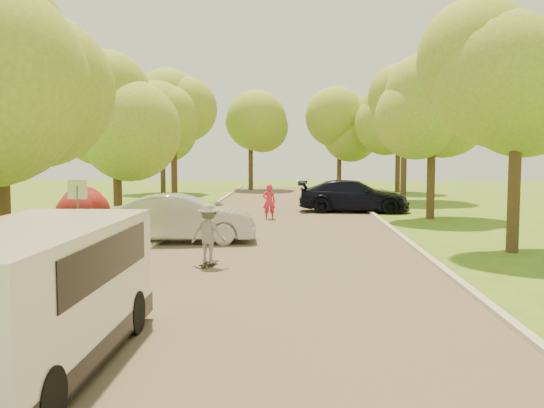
# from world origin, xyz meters

# --- Properties ---
(ground) EXTENTS (100.00, 100.00, 0.00)m
(ground) POSITION_xyz_m (0.00, 0.00, 0.00)
(ground) COLOR #3C6B19
(ground) RESTS_ON ground
(road) EXTENTS (8.00, 60.00, 0.01)m
(road) POSITION_xyz_m (0.00, 8.00, 0.01)
(road) COLOR #4C4438
(road) RESTS_ON ground
(curb_left) EXTENTS (0.18, 60.00, 0.12)m
(curb_left) POSITION_xyz_m (-4.05, 8.00, 0.06)
(curb_left) COLOR #B2AD9E
(curb_left) RESTS_ON ground
(curb_right) EXTENTS (0.18, 60.00, 0.12)m
(curb_right) POSITION_xyz_m (4.05, 8.00, 0.06)
(curb_right) COLOR #B2AD9E
(curb_right) RESTS_ON ground
(street_sign) EXTENTS (0.55, 0.06, 2.17)m
(street_sign) POSITION_xyz_m (-5.80, 4.00, 1.56)
(street_sign) COLOR #59595E
(street_sign) RESTS_ON ground
(red_shrub) EXTENTS (1.70, 1.70, 1.95)m
(red_shrub) POSITION_xyz_m (-6.30, 5.50, 1.10)
(red_shrub) COLOR #382619
(red_shrub) RESTS_ON ground
(tree_l_mida) EXTENTS (4.71, 4.60, 7.39)m
(tree_l_mida) POSITION_xyz_m (-6.30, 1.00, 5.17)
(tree_l_mida) COLOR #382619
(tree_l_mida) RESTS_ON ground
(tree_l_midb) EXTENTS (4.30, 4.20, 6.62)m
(tree_l_midb) POSITION_xyz_m (-6.81, 12.00, 4.59)
(tree_l_midb) COLOR #382619
(tree_l_midb) RESTS_ON ground
(tree_l_far) EXTENTS (4.92, 4.80, 7.79)m
(tree_l_far) POSITION_xyz_m (-6.39, 22.00, 5.47)
(tree_l_far) COLOR #382619
(tree_l_far) RESTS_ON ground
(tree_r_mida) EXTENTS (5.13, 5.00, 7.95)m
(tree_r_mida) POSITION_xyz_m (7.02, 5.00, 5.54)
(tree_r_mida) COLOR #382619
(tree_r_mida) RESTS_ON ground
(tree_r_midb) EXTENTS (4.51, 4.40, 7.01)m
(tree_r_midb) POSITION_xyz_m (6.60, 14.00, 4.88)
(tree_r_midb) COLOR #382619
(tree_r_midb) RESTS_ON ground
(tree_r_far) EXTENTS (5.33, 5.20, 8.34)m
(tree_r_far) POSITION_xyz_m (7.23, 24.00, 5.83)
(tree_r_far) COLOR #382619
(tree_r_far) RESTS_ON ground
(tree_bg_a) EXTENTS (5.12, 5.00, 7.72)m
(tree_bg_a) POSITION_xyz_m (-8.78, 30.00, 5.31)
(tree_bg_a) COLOR #382619
(tree_bg_a) RESTS_ON ground
(tree_bg_b) EXTENTS (5.12, 5.00, 7.95)m
(tree_bg_b) POSITION_xyz_m (8.22, 32.00, 5.54)
(tree_bg_b) COLOR #382619
(tree_bg_b) RESTS_ON ground
(tree_bg_c) EXTENTS (4.92, 4.80, 7.33)m
(tree_bg_c) POSITION_xyz_m (-2.79, 34.00, 5.02)
(tree_bg_c) COLOR #382619
(tree_bg_c) RESTS_ON ground
(tree_bg_d) EXTENTS (5.12, 5.00, 7.72)m
(tree_bg_d) POSITION_xyz_m (4.22, 36.00, 5.31)
(tree_bg_d) COLOR #382619
(tree_bg_d) RESTS_ON ground
(minivan) EXTENTS (2.11, 5.29, 1.97)m
(minivan) POSITION_xyz_m (-3.20, -5.07, 1.04)
(minivan) COLOR silver
(minivan) RESTS_ON ground
(silver_sedan) EXTENTS (4.93, 2.10, 1.58)m
(silver_sedan) POSITION_xyz_m (-3.30, 6.57, 0.79)
(silver_sedan) COLOR #AAAAAF
(silver_sedan) RESTS_ON ground
(dark_sedan) EXTENTS (5.58, 2.63, 1.57)m
(dark_sedan) POSITION_xyz_m (3.30, 16.90, 0.79)
(dark_sedan) COLOR black
(dark_sedan) RESTS_ON ground
(longboard) EXTENTS (0.45, 0.82, 0.09)m
(longboard) POSITION_xyz_m (-1.84, 2.44, 0.09)
(longboard) COLOR black
(longboard) RESTS_ON ground
(skateboarder) EXTENTS (1.13, 0.85, 1.55)m
(skateboarder) POSITION_xyz_m (-1.84, 2.44, 0.88)
(skateboarder) COLOR gray
(skateboarder) RESTS_ON longboard
(person_striped) EXTENTS (0.58, 0.39, 1.55)m
(person_striped) POSITION_xyz_m (-0.74, 13.56, 0.77)
(person_striped) COLOR red
(person_striped) RESTS_ON ground
(person_olive) EXTENTS (0.74, 0.58, 1.52)m
(person_olive) POSITION_xyz_m (2.71, 19.77, 0.76)
(person_olive) COLOR #31351F
(person_olive) RESTS_ON ground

